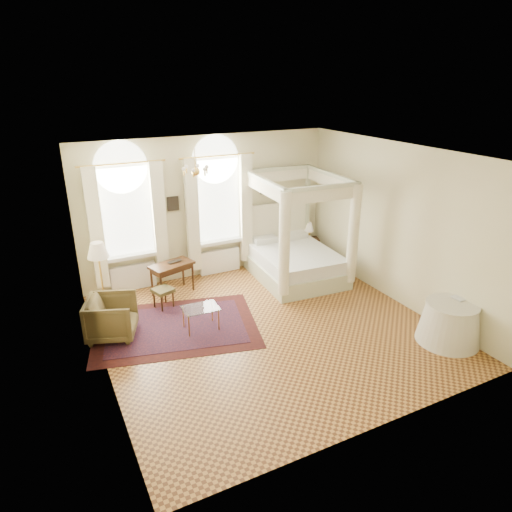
{
  "coord_description": "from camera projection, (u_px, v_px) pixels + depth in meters",
  "views": [
    {
      "loc": [
        -3.64,
        -6.69,
        4.52
      ],
      "look_at": [
        -0.07,
        0.4,
        1.36
      ],
      "focal_mm": 32.0,
      "sensor_mm": 36.0,
      "label": 1
    }
  ],
  "objects": [
    {
      "name": "side_table",
      "position": [
        450.0,
        323.0,
        8.2
      ],
      "size": [
        1.11,
        1.11,
        0.76
      ],
      "color": "beige",
      "rests_on": "ground"
    },
    {
      "name": "armchair",
      "position": [
        112.0,
        317.0,
        8.34
      ],
      "size": [
        1.1,
        1.08,
        0.78
      ],
      "primitive_type": "imported",
      "rotation": [
        0.0,
        0.0,
        1.21
      ],
      "color": "#4E4021",
      "rests_on": "ground"
    },
    {
      "name": "writing_desk",
      "position": [
        172.0,
        268.0,
        9.94
      ],
      "size": [
        1.04,
        0.74,
        0.7
      ],
      "color": "#381E0F",
      "rests_on": "ground"
    },
    {
      "name": "ground",
      "position": [
        269.0,
        328.0,
        8.74
      ],
      "size": [
        6.0,
        6.0,
        0.0
      ],
      "primitive_type": "plane",
      "color": "#AA7231",
      "rests_on": "ground"
    },
    {
      "name": "nightstand",
      "position": [
        311.0,
        248.0,
        12.01
      ],
      "size": [
        0.47,
        0.45,
        0.55
      ],
      "primitive_type": "cube",
      "rotation": [
        0.0,
        0.0,
        -0.31
      ],
      "color": "#381E0F",
      "rests_on": "ground"
    },
    {
      "name": "nightstand_lamp",
      "position": [
        308.0,
        228.0,
        11.85
      ],
      "size": [
        0.28,
        0.28,
        0.41
      ],
      "color": "gold",
      "rests_on": "nightstand"
    },
    {
      "name": "canopy_bed",
      "position": [
        296.0,
        256.0,
        10.72
      ],
      "size": [
        2.01,
        2.4,
        2.46
      ],
      "color": "#B6BA97",
      "rests_on": "ground"
    },
    {
      "name": "floor_lamp",
      "position": [
        98.0,
        254.0,
        8.64
      ],
      "size": [
        0.41,
        0.41,
        1.59
      ],
      "color": "gold",
      "rests_on": "ground"
    },
    {
      "name": "book",
      "position": [
        455.0,
        299.0,
        8.19
      ],
      "size": [
        0.18,
        0.24,
        0.02
      ],
      "primitive_type": "imported",
      "rotation": [
        0.0,
        0.0,
        -0.01
      ],
      "color": "black",
      "rests_on": "side_table"
    },
    {
      "name": "coffee_table",
      "position": [
        200.0,
        310.0,
        8.57
      ],
      "size": [
        0.69,
        0.5,
        0.46
      ],
      "color": "white",
      "rests_on": "ground"
    },
    {
      "name": "chandelier",
      "position": [
        195.0,
        170.0,
        8.29
      ],
      "size": [
        0.51,
        0.45,
        0.5
      ],
      "color": "gold",
      "rests_on": "room_walls"
    },
    {
      "name": "laptop",
      "position": [
        173.0,
        261.0,
        10.02
      ],
      "size": [
        0.36,
        0.28,
        0.03
      ],
      "primitive_type": "imported",
      "rotation": [
        0.0,
        0.0,
        3.38
      ],
      "color": "black",
      "rests_on": "writing_desk"
    },
    {
      "name": "stool",
      "position": [
        163.0,
        292.0,
        9.4
      ],
      "size": [
        0.47,
        0.47,
        0.43
      ],
      "color": "#483F1F",
      "rests_on": "ground"
    },
    {
      "name": "room_walls",
      "position": [
        270.0,
        230.0,
        8.01
      ],
      "size": [
        6.0,
        6.0,
        6.0
      ],
      "color": "beige",
      "rests_on": "ground"
    },
    {
      "name": "oriental_rug",
      "position": [
        176.0,
        327.0,
        8.78
      ],
      "size": [
        3.5,
        2.87,
        0.01
      ],
      "color": "#431410",
      "rests_on": "ground"
    },
    {
      "name": "window_right",
      "position": [
        219.0,
        214.0,
        10.66
      ],
      "size": [
        1.62,
        0.27,
        3.29
      ],
      "color": "silver",
      "rests_on": "room_walls"
    },
    {
      "name": "window_left",
      "position": [
        128.0,
        227.0,
        9.78
      ],
      "size": [
        1.62,
        0.27,
        3.29
      ],
      "color": "silver",
      "rests_on": "room_walls"
    },
    {
      "name": "wall_pictures",
      "position": [
        212.0,
        197.0,
        10.55
      ],
      "size": [
        2.54,
        0.03,
        0.39
      ],
      "color": "black",
      "rests_on": "room_walls"
    }
  ]
}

